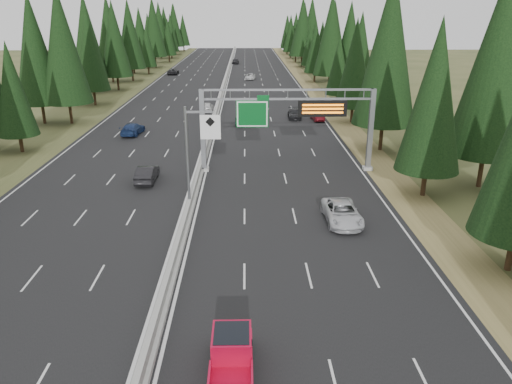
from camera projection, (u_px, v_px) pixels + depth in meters
road at (221, 97)px, 90.48m from camera, size 32.00×260.00×0.08m
shoulder_right at (319, 96)px, 90.83m from camera, size 3.60×260.00×0.06m
shoulder_left at (123, 97)px, 90.14m from camera, size 3.60×260.00×0.06m
median_barrier at (221, 95)px, 90.35m from camera, size 0.70×260.00×0.85m
sign_gantry at (294, 117)px, 46.46m from camera, size 16.75×0.98×7.80m
hov_sign_pole at (195, 151)px, 37.15m from camera, size 2.80×0.50×8.00m
tree_row_right at (354, 46)px, 81.91m from camera, size 12.37×240.37×18.92m
tree_row_left at (86, 44)px, 83.16m from camera, size 11.76×242.73×18.73m
silver_minivan at (342, 213)px, 36.15m from camera, size 2.54×5.31×1.46m
red_pickup at (232, 353)px, 21.03m from camera, size 1.77×4.97×1.62m
car_ahead_green at (241, 119)px, 67.85m from camera, size 1.60×3.93×1.34m
car_ahead_dkred at (317, 116)px, 70.43m from camera, size 1.76×4.07×1.30m
car_ahead_dkgrey at (295, 114)px, 71.67m from camera, size 1.93×4.52×1.30m
car_ahead_white at (250, 77)px, 113.15m from camera, size 2.53×4.74×1.27m
car_ahead_far at (236, 61)px, 147.26m from camera, size 2.10×4.67×1.56m
car_onc_near at (147, 174)px, 44.87m from camera, size 1.57×4.46×1.47m
car_onc_blue at (133, 129)px, 62.16m from camera, size 2.46×5.15×1.45m
car_onc_white at (207, 107)px, 76.52m from camera, size 1.87×4.27×1.43m
car_onc_far at (173, 71)px, 122.45m from camera, size 2.43×5.17×1.43m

